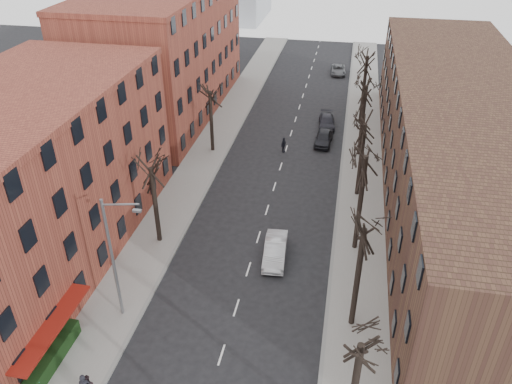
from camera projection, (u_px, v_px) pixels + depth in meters
The scene contains 20 objects.
sidewalk_left at pixel (212, 146), 53.85m from camera, with size 4.00×90.00×0.15m, color gray.
sidewalk_right at pixel (362, 159), 51.25m from camera, with size 4.00×90.00×0.15m, color gray.
building_left_near at pixel (24, 185), 35.33m from camera, with size 12.00×26.00×12.00m, color brown.
building_left_far at pixel (164, 54), 59.01m from camera, with size 12.00×28.00×14.00m, color brown.
building_right at pixel (461, 144), 43.19m from camera, with size 12.00×50.00×10.00m, color #4E3424.
awning_left at pixel (61, 357), 29.91m from camera, with size 1.20×7.00×0.15m, color maroon.
hedge at pixel (49, 363), 28.75m from camera, with size 0.80×6.00×1.00m, color #193311.
tree_right_b at pixel (351, 324), 32.16m from camera, with size 5.20×5.20×10.80m, color black, non-canonical shape.
tree_right_c at pixel (354, 248), 38.84m from camera, with size 5.20×5.20×11.60m, color black, non-canonical shape.
tree_right_d at pixel (356, 195), 45.52m from camera, with size 5.20×5.20×10.00m, color black, non-canonical shape.
tree_right_e at pixel (358, 155), 52.19m from camera, with size 5.20×5.20×10.80m, color black, non-canonical shape.
tree_right_f at pixel (359, 124), 58.87m from camera, with size 5.20×5.20×11.60m, color black, non-canonical shape.
tree_left_a at pixel (160, 241), 39.63m from camera, with size 5.20×5.20×9.50m, color black, non-canonical shape.
tree_left_b at pixel (213, 151), 52.99m from camera, with size 5.20×5.20×9.50m, color black, non-canonical shape.
streetlight at pixel (114, 255), 30.22m from camera, with size 2.45×0.22×9.03m.
silver_sedan at pixel (275, 250), 37.42m from camera, with size 1.60×4.59×1.51m, color #B3B6BB.
parked_car_near at pixel (324, 138), 54.05m from camera, with size 1.73×4.30×1.47m, color black.
parked_car_mid at pixel (327, 122), 57.96m from camera, with size 1.79×4.41×1.28m, color black.
parked_car_far at pixel (338, 70), 74.14m from camera, with size 2.04×4.43×1.23m, color #595C61.
pedestrian_crossing at pixel (284, 145), 52.37m from camera, with size 0.97×0.40×1.65m, color black.
Camera 1 is at (5.93, -11.61, 24.18)m, focal length 35.00 mm.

